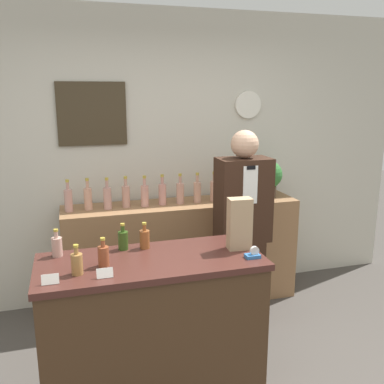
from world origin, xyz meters
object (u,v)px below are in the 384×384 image
object	(u,v)px
shopkeeper	(242,233)
potted_plant	(268,177)
paper_bag	(239,224)
tape_dispenser	(253,254)

from	to	relation	value
shopkeeper	potted_plant	world-z (taller)	shopkeeper
shopkeeper	paper_bag	xyz separation A→B (m)	(-0.30, -0.65, 0.30)
paper_bag	tape_dispenser	xyz separation A→B (m)	(0.02, -0.17, -0.15)
paper_bag	shopkeeper	bearing A→B (deg)	65.12
potted_plant	paper_bag	xyz separation A→B (m)	(-0.80, -1.21, -0.03)
potted_plant	tape_dispenser	bearing A→B (deg)	-119.19
shopkeeper	potted_plant	bearing A→B (deg)	48.67
shopkeeper	potted_plant	xyz separation A→B (m)	(0.49, 0.56, 0.34)
potted_plant	tape_dispenser	distance (m)	1.59
potted_plant	shopkeeper	bearing A→B (deg)	-131.33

